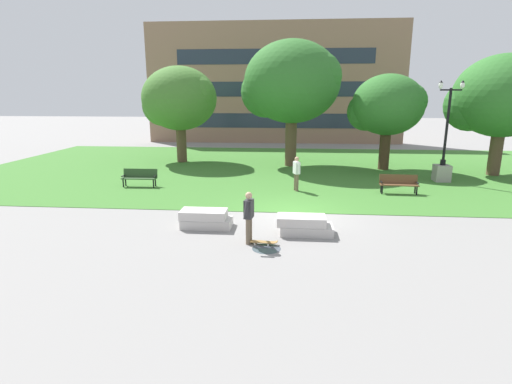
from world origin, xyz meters
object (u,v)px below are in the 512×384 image
Objects in this scene: concrete_block_left at (304,225)px; park_bench_near_right at (140,176)px; skateboard at (262,242)px; person_bystander_near_lawn at (296,172)px; lamp_post_left at (443,162)px; person_skateboarder at (249,215)px; concrete_block_center at (205,219)px; park_bench_near_left at (399,183)px.

park_bench_near_right is (-8.32, 6.62, 0.23)m from concrete_block_left.
person_bystander_near_lawn reaches higher than skateboard.
lamp_post_left reaches higher than person_bystander_near_lawn.
person_skateboarder is 1.00× the size of person_bystander_near_lawn.
person_skateboarder reaches higher than skateboard.
park_bench_near_right is (-4.78, 6.19, 0.23)m from concrete_block_center.
concrete_block_center is 3.57m from concrete_block_left.
person_skateboarder is 10.08m from park_bench_near_right.
concrete_block_center is at bearing 144.20° from skateboard.
concrete_block_left is 10.64m from park_bench_near_right.
skateboard is at bearing -129.94° from park_bench_near_left.
concrete_block_left is 1.12× the size of person_skateboarder.
park_bench_near_right is at bearing 130.33° from person_skateboarder.
park_bench_near_left is at bearing 52.49° from concrete_block_left.
skateboard is (0.42, -0.08, -0.88)m from person_skateboarder.
lamp_post_left is at bearing 48.39° from skateboard.
park_bench_near_right is 8.15m from person_bystander_near_lawn.
person_skateboarder is (-1.81, -1.06, 0.66)m from concrete_block_left.
park_bench_near_right reaches higher than skateboard.
concrete_block_center is 14.45m from lamp_post_left.
park_bench_near_left reaches higher than skateboard.
person_skateboarder reaches higher than park_bench_near_left.
skateboard is (2.16, -1.56, -0.22)m from concrete_block_center.
concrete_block_left is at bearing 39.40° from skateboard.
skateboard is 13.95m from lamp_post_left.
concrete_block_left is (3.55, -0.43, 0.00)m from concrete_block_center.
concrete_block_center is 0.96× the size of concrete_block_left.
concrete_block_center is 1.08× the size of person_bystander_near_lawn.
person_bystander_near_lawn is at bearing 77.63° from person_skateboarder.
park_bench_near_right is at bearing 141.50° from concrete_block_left.
skateboard is 9.56m from park_bench_near_left.
concrete_block_left is at bearing -88.26° from person_bystander_near_lawn.
person_skateboarder is 9.78m from park_bench_near_left.
concrete_block_center reaches higher than skateboard.
concrete_block_center is 1.01× the size of park_bench_near_left.
concrete_block_left is 1.05× the size of park_bench_near_left.
lamp_post_left is at bearing 44.75° from park_bench_near_left.
person_bystander_near_lawn reaches higher than park_bench_near_right.
person_skateboarder is (1.74, -1.48, 0.66)m from concrete_block_center.
concrete_block_left is at bearing -130.29° from lamp_post_left.
concrete_block_center is at bearing -52.36° from park_bench_near_right.
park_bench_near_left is (6.55, 7.24, -0.43)m from person_skateboarder.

